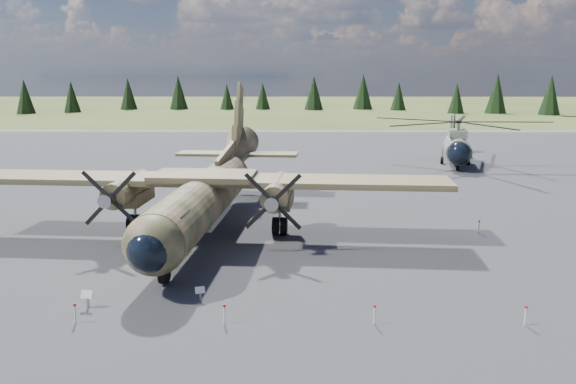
{
  "coord_description": "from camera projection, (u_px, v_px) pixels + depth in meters",
  "views": [
    {
      "loc": [
        4.78,
        -34.45,
        9.74
      ],
      "look_at": [
        4.38,
        2.0,
        2.24
      ],
      "focal_mm": 35.0,
      "sensor_mm": 36.0,
      "label": 1
    }
  ],
  "objects": [
    {
      "name": "ground",
      "position": [
        219.0,
        232.0,
        35.75
      ],
      "size": [
        500.0,
        500.0,
        0.0
      ],
      "primitive_type": "plane",
      "color": "#58632C",
      "rests_on": "ground"
    },
    {
      "name": "apron",
      "position": [
        235.0,
        199.0,
        45.55
      ],
      "size": [
        120.0,
        120.0,
        0.04
      ],
      "primitive_type": "cube",
      "color": "slate",
      "rests_on": "ground"
    },
    {
      "name": "transport_plane",
      "position": [
        208.0,
        188.0,
        35.58
      ],
      "size": [
        30.04,
        27.23,
        9.89
      ],
      "rotation": [
        0.0,
        0.0,
        -0.07
      ],
      "color": "#2E371D",
      "rests_on": "ground"
    },
    {
      "name": "helicopter_near",
      "position": [
        458.0,
        134.0,
        61.6
      ],
      "size": [
        23.76,
        25.14,
        5.09
      ],
      "rotation": [
        0.0,
        0.0,
        -0.21
      ],
      "color": "gray",
      "rests_on": "ground"
    },
    {
      "name": "info_placard_left",
      "position": [
        87.0,
        296.0,
        23.97
      ],
      "size": [
        0.53,
        0.27,
        0.81
      ],
      "rotation": [
        0.0,
        0.0,
        -0.11
      ],
      "color": "gray",
      "rests_on": "ground"
    },
    {
      "name": "info_placard_right",
      "position": [
        200.0,
        291.0,
        24.75
      ],
      "size": [
        0.46,
        0.3,
        0.67
      ],
      "rotation": [
        0.0,
        0.0,
        0.31
      ],
      "color": "gray",
      "rests_on": "ground"
    },
    {
      "name": "barrier_fence",
      "position": [
        211.0,
        225.0,
        35.58
      ],
      "size": [
        33.12,
        29.62,
        0.85
      ],
      "color": "silver",
      "rests_on": "ground"
    },
    {
      "name": "treeline",
      "position": [
        207.0,
        172.0,
        29.57
      ],
      "size": [
        290.19,
        285.74,
        10.99
      ],
      "color": "black",
      "rests_on": "ground"
    }
  ]
}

